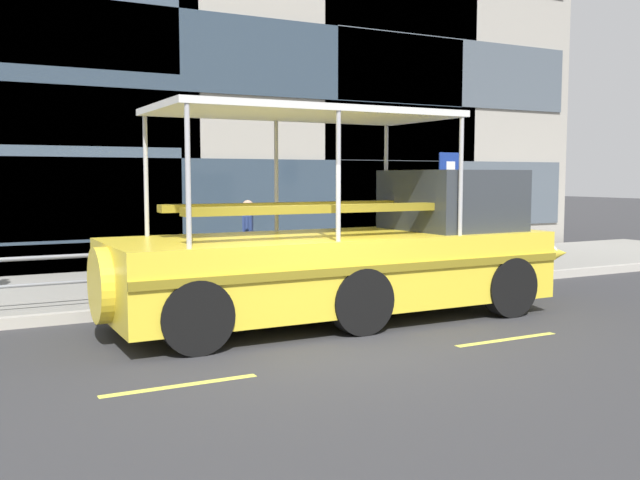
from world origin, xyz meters
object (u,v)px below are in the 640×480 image
duck_tour_boat (362,253)px  pedestrian_mid_left (248,234)px  parking_sign (449,191)px  pedestrian_near_bow (393,230)px

duck_tour_boat → pedestrian_mid_left: (-0.78, 3.05, 0.13)m
parking_sign → duck_tour_boat: bearing=-144.9°
parking_sign → pedestrian_mid_left: parking_sign is taller
pedestrian_near_bow → pedestrian_mid_left: size_ratio=0.93×
duck_tour_boat → pedestrian_near_bow: (2.81, 3.26, 0.06)m
pedestrian_mid_left → duck_tour_boat: bearing=-75.6°
parking_sign → duck_tour_boat: (-4.01, -2.82, -0.94)m
pedestrian_near_bow → parking_sign: bearing=-20.3°
pedestrian_near_bow → pedestrian_mid_left: 3.60m
parking_sign → pedestrian_mid_left: 4.86m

